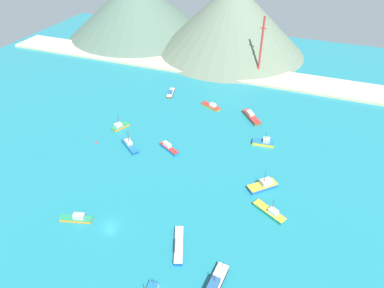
# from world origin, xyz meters

# --- Properties ---
(ground) EXTENTS (260.00, 280.00, 0.50)m
(ground) POSITION_xyz_m (0.00, 30.00, -0.25)
(ground) COLOR teal
(fishing_boat_0) EXTENTS (3.58, 10.55, 5.13)m
(fishing_boat_0) POSITION_xyz_m (31.44, -6.63, 1.03)
(fishing_boat_0) COLOR #232328
(fishing_boat_0) RESTS_ON ground
(fishing_boat_1) EXTENTS (8.98, 5.74, 2.06)m
(fishing_boat_1) POSITION_xyz_m (5.64, 69.17, 0.69)
(fishing_boat_1) COLOR orange
(fishing_boat_1) RESTS_ON ground
(fishing_boat_2) EXTENTS (8.38, 5.75, 4.58)m
(fishing_boat_2) POSITION_xyz_m (1.01, 36.38, 0.84)
(fishing_boat_2) COLOR #1E5BA8
(fishing_boat_2) RESTS_ON ground
(fishing_boat_3) EXTENTS (5.86, 11.01, 2.75)m
(fishing_boat_3) POSITION_xyz_m (19.94, 0.05, 0.98)
(fishing_boat_3) COLOR #14478C
(fishing_boat_3) RESTS_ON ground
(fishing_boat_4) EXTENTS (9.81, 6.80, 5.95)m
(fishing_boat_4) POSITION_xyz_m (38.95, 19.45, 0.75)
(fishing_boat_4) COLOR #198466
(fishing_boat_4) RESTS_ON ground
(fishing_boat_5) EXTENTS (8.99, 4.26, 2.36)m
(fishing_boat_5) POSITION_xyz_m (-9.17, -1.36, 0.80)
(fishing_boat_5) COLOR orange
(fishing_boat_5) RESTS_ON ground
(fishing_boat_6) EXTENTS (3.82, 8.47, 2.22)m
(fishing_boat_6) POSITION_xyz_m (-14.60, 73.66, 0.76)
(fishing_boat_6) COLOR brown
(fishing_boat_6) RESTS_ON ground
(fishing_boat_7) EXTENTS (7.85, 3.80, 5.36)m
(fishing_boat_7) POSITION_xyz_m (31.10, 51.11, 0.92)
(fishing_boat_7) COLOR gold
(fishing_boat_7) RESTS_ON ground
(fishing_boat_8) EXTENTS (9.07, 10.32, 2.65)m
(fishing_boat_8) POSITION_xyz_m (23.05, 66.62, 0.83)
(fishing_boat_8) COLOR brown
(fishing_boat_8) RESTS_ON ground
(fishing_boat_10) EXTENTS (9.25, 7.87, 6.43)m
(fishing_boat_10) POSITION_xyz_m (-12.28, 32.93, 0.77)
(fishing_boat_10) COLOR #14478C
(fishing_boat_10) RESTS_ON ground
(fishing_boat_11) EXTENTS (5.14, 7.18, 6.08)m
(fishing_boat_11) POSITION_xyz_m (-21.81, 42.30, 0.78)
(fishing_boat_11) COLOR orange
(fishing_boat_11) RESTS_ON ground
(fishing_boat_12) EXTENTS (8.68, 8.49, 6.27)m
(fishing_boat_12) POSITION_xyz_m (35.18, 28.90, 1.04)
(fishing_boat_12) COLOR #1E5BA8
(fishing_boat_12) RESTS_ON ground
(buoy_0) EXTENTS (0.88, 0.88, 0.88)m
(buoy_0) POSITION_xyz_m (-24.63, 30.65, 0.15)
(buoy_0) COLOR red
(buoy_0) RESTS_ON ground
(beach_strip) EXTENTS (247.00, 18.70, 1.20)m
(beach_strip) POSITION_xyz_m (0.00, 104.84, 0.60)
(beach_strip) COLOR #C6B793
(beach_strip) RESTS_ON ground
(hill_west) EXTENTS (85.94, 85.94, 34.21)m
(hill_west) POSITION_xyz_m (-65.34, 139.90, 17.11)
(hill_west) COLOR #4C6656
(hill_west) RESTS_ON ground
(hill_central) EXTENTS (81.29, 81.29, 37.50)m
(hill_central) POSITION_xyz_m (-4.12, 132.39, 18.75)
(hill_central) COLOR #60705B
(hill_central) RESTS_ON ground
(radio_tower) EXTENTS (2.88, 2.31, 28.84)m
(radio_tower) POSITION_xyz_m (17.57, 104.55, 14.70)
(radio_tower) COLOR #B7332D
(radio_tower) RESTS_ON ground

